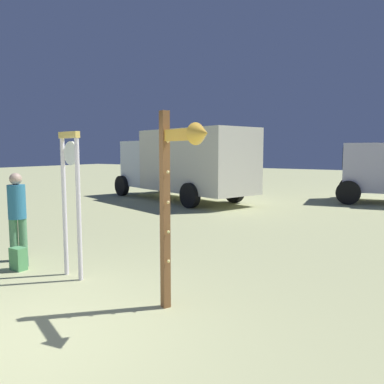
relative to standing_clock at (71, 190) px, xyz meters
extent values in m
plane|color=tan|center=(1.14, -1.88, -1.42)|extent=(80.00, 80.00, 0.00)
cylinder|color=white|center=(-0.21, 0.03, -0.31)|extent=(0.07, 0.07, 2.23)
cylinder|color=white|center=(0.21, -0.04, -0.31)|extent=(0.07, 0.07, 2.23)
cube|color=#FED664|center=(0.00, -0.01, 0.86)|extent=(0.50, 0.16, 0.10)
cylinder|color=white|center=(0.00, 0.02, 0.57)|extent=(0.38, 0.10, 0.38)
cube|color=black|center=(0.01, 0.05, 0.57)|extent=(0.08, 0.02, 0.07)
cube|color=black|center=(0.01, 0.05, 0.57)|extent=(0.03, 0.02, 0.14)
cube|color=brown|center=(1.97, -0.18, -0.15)|extent=(0.13, 0.13, 2.54)
cube|color=gold|center=(2.32, -0.33, 0.80)|extent=(0.62, 0.31, 0.14)
cone|color=gold|center=(2.70, -0.49, 0.80)|extent=(0.30, 0.32, 0.25)
sphere|color=#FFEB8B|center=(2.05, -0.21, -0.79)|extent=(0.04, 0.04, 0.04)
sphere|color=#EDE784|center=(2.05, -0.21, -0.41)|extent=(0.04, 0.04, 0.04)
sphere|color=#FEDA7F|center=(2.05, -0.21, -0.03)|extent=(0.04, 0.04, 0.04)
sphere|color=#FAE28B|center=(2.05, -0.21, 0.35)|extent=(0.04, 0.04, 0.04)
sphere|color=#FFE08B|center=(2.05, -0.21, 0.73)|extent=(0.04, 0.04, 0.04)
cylinder|color=#528D5E|center=(-1.56, 0.16, -1.03)|extent=(0.15, 0.15, 0.79)
cylinder|color=#528D5E|center=(-1.65, 0.04, -1.03)|extent=(0.15, 0.15, 0.79)
cylinder|color=teal|center=(-1.61, 0.10, -0.32)|extent=(0.31, 0.31, 0.63)
sphere|color=tan|center=(-1.61, 0.10, 0.10)|extent=(0.22, 0.22, 0.22)
cube|color=#529C5A|center=(-1.09, -0.25, -1.23)|extent=(0.26, 0.18, 0.39)
cube|color=#578B69|center=(-1.09, -0.14, -1.29)|extent=(0.18, 0.04, 0.17)
cube|color=beige|center=(-3.08, 8.77, 0.23)|extent=(5.28, 3.61, 2.40)
cube|color=silver|center=(-6.22, 9.81, 0.03)|extent=(2.26, 2.52, 2.00)
cube|color=black|center=(-7.03, 10.07, 0.43)|extent=(0.58, 1.68, 0.88)
cylinder|color=black|center=(-6.46, 11.07, -0.97)|extent=(0.93, 0.52, 0.90)
cylinder|color=black|center=(-7.17, 8.94, -0.97)|extent=(0.93, 0.52, 0.90)
cylinder|color=black|center=(-1.81, 9.52, -0.97)|extent=(0.93, 0.52, 0.90)
cylinder|color=black|center=(-2.51, 7.40, -0.97)|extent=(0.93, 0.52, 0.90)
cube|color=silver|center=(2.58, 12.60, -0.04)|extent=(2.19, 2.40, 1.87)
cube|color=black|center=(1.65, 12.45, 0.34)|extent=(0.31, 1.78, 0.82)
cylinder|color=black|center=(1.71, 13.61, -0.97)|extent=(0.93, 0.39, 0.90)
cylinder|color=black|center=(2.07, 11.36, -0.97)|extent=(0.93, 0.39, 0.90)
camera|label=1|loc=(4.89, -4.13, 0.62)|focal=36.33mm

